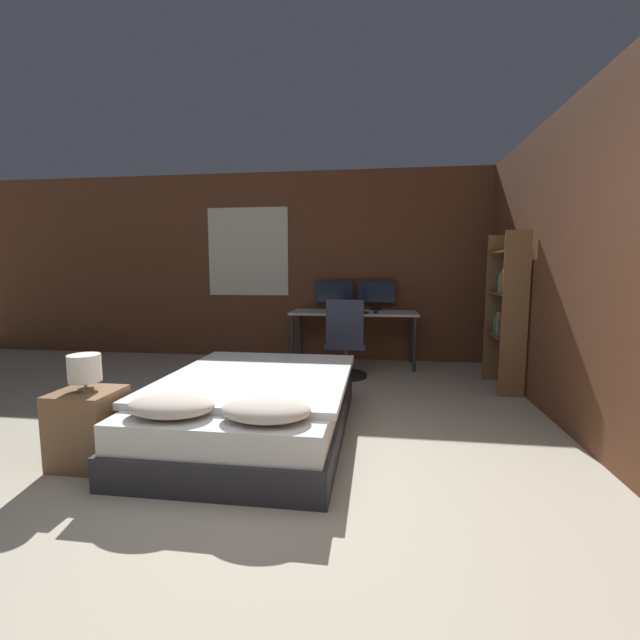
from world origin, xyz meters
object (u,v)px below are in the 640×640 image
at_px(desk, 354,317).
at_px(monitor_left, 334,293).
at_px(computer_mouse, 376,312).
at_px(office_chair, 346,347).
at_px(bed, 255,406).
at_px(nightstand, 88,428).
at_px(monitor_right, 376,293).
at_px(keyboard, 353,313).
at_px(bookshelf, 507,306).
at_px(bedside_lamp, 85,369).

relative_size(desk, monitor_left, 3.16).
bearing_deg(computer_mouse, office_chair, -125.97).
bearing_deg(bed, monitor_left, 83.35).
bearing_deg(nightstand, monitor_right, 61.61).
bearing_deg(office_chair, bed, -106.88).
distance_m(monitor_right, keyboard, 0.61).
xyz_separation_m(nightstand, computer_mouse, (1.89, 3.02, 0.51)).
height_order(monitor_left, monitor_right, same).
distance_m(bed, keyboard, 2.51).
distance_m(bed, desk, 2.72).
xyz_separation_m(desk, monitor_right, (0.30, 0.24, 0.32)).
relative_size(desk, bookshelf, 1.00).
bearing_deg(bedside_lamp, computer_mouse, 57.96).
relative_size(desk, computer_mouse, 24.25).
bearing_deg(keyboard, monitor_right, 58.22).
relative_size(keyboard, bookshelf, 0.24).
relative_size(bed, desk, 1.22).
bearing_deg(nightstand, office_chair, 58.74).
bearing_deg(keyboard, nightstand, -117.83).
bearing_deg(bed, nightstand, -146.23).
bearing_deg(monitor_left, bookshelf, -31.62).
relative_size(bed, office_chair, 2.14).
distance_m(desk, office_chair, 0.77).
height_order(bed, monitor_right, monitor_right).
bearing_deg(bedside_lamp, keyboard, 62.17).
height_order(bed, computer_mouse, computer_mouse).
relative_size(keyboard, computer_mouse, 5.88).
xyz_separation_m(nightstand, desk, (1.59, 3.26, 0.41)).
bearing_deg(office_chair, bedside_lamp, -121.26).
xyz_separation_m(bed, monitor_left, (0.33, 2.85, 0.74)).
xyz_separation_m(monitor_left, monitor_right, (0.59, 0.00, 0.00)).
relative_size(monitor_left, keyboard, 1.30).
bearing_deg(computer_mouse, bookshelf, -28.14).
distance_m(nightstand, desk, 3.65).
bearing_deg(monitor_right, computer_mouse, -90.02).
distance_m(bedside_lamp, monitor_left, 3.75).
distance_m(nightstand, monitor_right, 4.04).
xyz_separation_m(nightstand, monitor_left, (1.30, 3.50, 0.72)).
bearing_deg(bed, bedside_lamp, -146.23).
bearing_deg(keyboard, bed, -104.83).
xyz_separation_m(bed, keyboard, (0.63, 2.37, 0.52)).
xyz_separation_m(nightstand, keyboard, (1.59, 3.02, 0.50)).
bearing_deg(bookshelf, nightstand, -145.49).
bearing_deg(desk, nightstand, -116.08).
bearing_deg(nightstand, bedside_lamp, 0.00).
height_order(desk, monitor_right, monitor_right).
height_order(nightstand, monitor_left, monitor_left).
distance_m(bedside_lamp, desk, 3.63).
distance_m(keyboard, bookshelf, 1.87).
relative_size(bed, bookshelf, 1.21).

